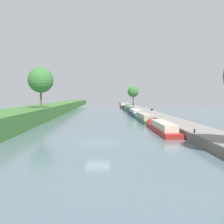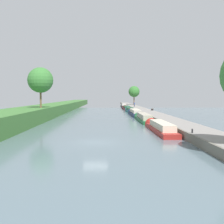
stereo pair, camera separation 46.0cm
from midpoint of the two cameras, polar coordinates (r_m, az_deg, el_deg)
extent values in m
plane|color=slate|center=(27.55, -3.07, -6.47)|extent=(160.00, 160.00, 0.00)
cube|color=gray|center=(29.58, 20.61, -5.16)|extent=(4.10, 260.00, 0.86)
cube|color=#6B665B|center=(28.84, 16.58, -5.25)|extent=(0.25, 260.00, 0.91)
cube|color=maroon|center=(35.78, 10.72, -3.78)|extent=(2.01, 12.63, 0.56)
cube|color=beige|center=(35.08, 10.95, -2.79)|extent=(1.65, 8.84, 0.82)
cone|color=maroon|center=(42.52, 8.78, -2.61)|extent=(1.91, 1.21, 1.91)
cube|color=#1E6033|center=(50.51, 7.02, -1.63)|extent=(1.96, 13.45, 0.57)
cube|color=#B2A893|center=(49.79, 7.13, -0.87)|extent=(1.61, 9.41, 0.89)
cone|color=#1E6033|center=(57.73, 5.97, -0.99)|extent=(1.86, 1.18, 1.86)
cube|color=#141E42|center=(65.71, 5.11, -0.36)|extent=(2.15, 14.83, 0.77)
cube|color=beige|center=(64.93, 5.18, 0.26)|extent=(1.76, 10.38, 0.73)
cone|color=#141E42|center=(73.71, 4.41, 0.06)|extent=(2.04, 1.29, 2.04)
cube|color=#195B60|center=(80.20, 3.99, 0.30)|extent=(2.10, 9.92, 0.68)
cube|color=#234C2D|center=(79.67, 4.02, 0.76)|extent=(1.72, 6.94, 0.64)
cone|color=#195B60|center=(85.75, 3.65, 0.51)|extent=(1.99, 1.26, 1.99)
cube|color=maroon|center=(92.87, 3.25, 0.72)|extent=(2.15, 12.65, 0.62)
cube|color=#234C2D|center=(92.21, 3.28, 1.10)|extent=(1.77, 8.85, 0.67)
cone|color=maroon|center=(99.81, 2.93, 0.91)|extent=(2.05, 1.29, 2.05)
cube|color=black|center=(107.55, 2.61, 1.14)|extent=(1.84, 11.87, 0.80)
cube|color=silver|center=(106.93, 2.63, 1.54)|extent=(1.51, 8.31, 0.72)
cone|color=black|center=(114.01, 2.39, 1.27)|extent=(1.75, 1.11, 1.75)
cylinder|color=brown|center=(117.23, 4.83, 2.63)|extent=(0.45, 0.45, 4.42)
sphere|color=#33702D|center=(117.24, 4.84, 4.36)|extent=(4.83, 4.83, 4.83)
cylinder|color=brown|center=(52.86, -14.73, 3.02)|extent=(0.36, 0.36, 3.96)
sphere|color=#387533|center=(52.95, -14.78, 6.60)|extent=(4.83, 4.83, 4.83)
cylinder|color=#282D42|center=(96.31, 4.93, 1.38)|extent=(0.26, 0.26, 0.82)
cylinder|color=#28428E|center=(96.29, 4.93, 1.81)|extent=(0.34, 0.34, 0.62)
sphere|color=tan|center=(96.28, 4.93, 2.06)|extent=(0.22, 0.22, 0.22)
cylinder|color=black|center=(29.21, 17.19, -3.89)|extent=(0.16, 0.16, 0.45)
cylinder|color=black|center=(113.97, 3.35, 1.62)|extent=(0.16, 0.16, 0.45)
cube|color=#333338|center=(71.39, 8.86, 0.47)|extent=(0.40, 0.08, 0.41)
cube|color=#333338|center=(72.57, 8.69, 0.52)|extent=(0.40, 0.08, 0.41)
cube|color=brown|center=(71.97, 8.78, 0.68)|extent=(0.44, 1.50, 0.06)
camera|label=1|loc=(0.23, -89.79, 0.01)|focal=42.85mm
camera|label=2|loc=(0.23, 90.21, -0.01)|focal=42.85mm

